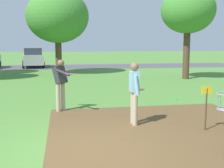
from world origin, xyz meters
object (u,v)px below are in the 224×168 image
Objects in this scene: player_waiting_left at (134,90)px; parked_car_center_left at (33,58)px; tree_near_right at (188,11)px; frisbee_near_basket at (175,99)px; tree_mid_center at (58,17)px; player_foreground_watching at (60,82)px.

parked_car_center_left is at bearing 102.57° from player_waiting_left.
tree_near_right is at bearing 58.25° from player_waiting_left.
player_waiting_left is at bearing -121.75° from tree_near_right.
parked_car_center_left reaches higher than frisbee_near_basket.
frisbee_near_basket is 0.04× the size of tree_near_right.
player_waiting_left is 14.65m from tree_mid_center.
frisbee_near_basket is (4.50, 1.18, -0.98)m from player_foreground_watching.
parked_car_center_left is at bearing 110.61° from tree_mid_center.
tree_near_right reaches higher than frisbee_near_basket.
player_foreground_watching is 0.28× the size of tree_mid_center.
tree_near_right is (5.88, 9.50, 3.28)m from player_waiting_left.
tree_mid_center is 1.40× the size of parked_car_center_left.
parked_car_center_left is at bearing 133.04° from tree_near_right.
frisbee_near_basket is 0.06× the size of parked_car_center_left.
parked_car_center_left is (-10.51, 11.25, -3.33)m from tree_near_right.
player_foreground_watching reaches higher than frisbee_near_basket.
tree_mid_center is at bearing 90.68° from player_foreground_watching.
parked_car_center_left reaches higher than player_waiting_left.
tree_mid_center is at bearing 150.02° from tree_near_right.
player_waiting_left is at bearing -128.49° from frisbee_near_basket.
player_waiting_left is 0.30× the size of tree_near_right.
tree_near_right is 15.75m from parked_car_center_left.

